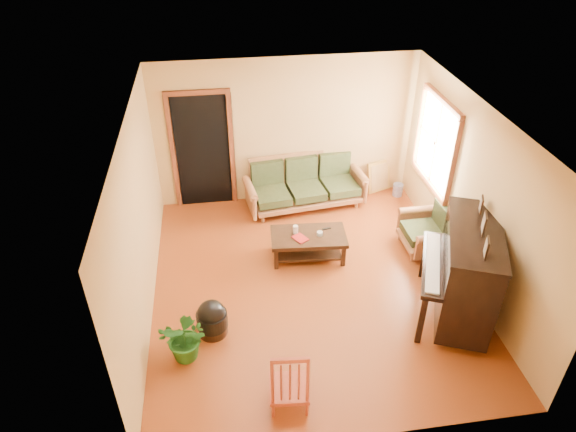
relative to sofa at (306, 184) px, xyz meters
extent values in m
plane|color=#6A290D|center=(-0.30, -2.11, -0.45)|extent=(5.00, 5.00, 0.00)
cube|color=black|center=(-1.75, 0.37, 0.58)|extent=(1.08, 0.16, 2.05)
cube|color=white|center=(1.91, -0.81, 1.05)|extent=(0.12, 1.36, 1.46)
cube|color=#945B36|center=(0.00, 0.00, 0.00)|extent=(2.18, 1.13, 0.89)
cube|color=black|center=(-0.21, -1.46, -0.24)|extent=(1.19, 0.71, 0.42)
cube|color=#945B36|center=(1.64, -1.52, -0.04)|extent=(0.79, 0.83, 0.82)
cube|color=black|center=(1.59, -2.98, 0.24)|extent=(1.43, 1.78, 1.37)
cylinder|color=black|center=(-1.73, -2.85, -0.26)|extent=(0.43, 0.43, 0.38)
cube|color=maroon|center=(-0.90, -4.05, 0.02)|extent=(0.48, 0.51, 0.93)
cube|color=gold|center=(1.44, 0.31, -0.13)|extent=(0.48, 0.26, 0.63)
cylinder|color=#2F3C8F|center=(1.76, 0.10, -0.33)|extent=(0.21, 0.21, 0.23)
imported|color=#1D5418|center=(-2.04, -3.22, -0.12)|extent=(0.75, 0.70, 0.66)
imported|color=maroon|center=(-0.43, -1.59, -0.02)|extent=(0.27, 0.29, 0.02)
cylinder|color=white|center=(-0.41, -1.38, 0.04)|extent=(0.08, 0.08, 0.13)
cylinder|color=silver|center=(-0.05, -1.49, 0.00)|extent=(0.12, 0.12, 0.06)
cube|color=black|center=(0.09, -1.35, -0.02)|extent=(0.14, 0.06, 0.01)
camera|label=1|loc=(-1.45, -7.69, 4.59)|focal=32.00mm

